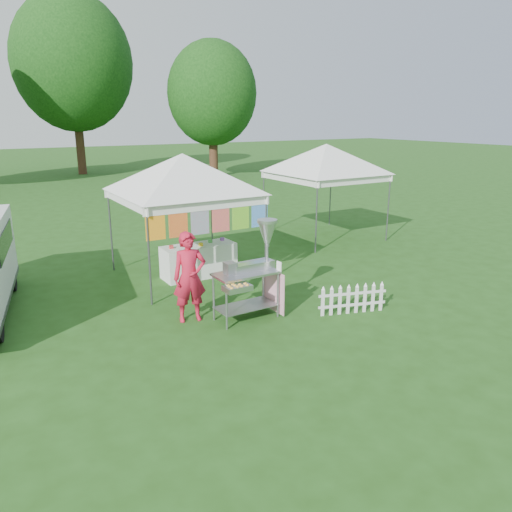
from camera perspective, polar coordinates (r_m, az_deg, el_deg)
ground at (r=9.62m, az=0.55°, el=-7.81°), size 120.00×120.00×0.00m
canopy_main at (r=11.97m, az=-8.43°, el=11.46°), size 4.24×4.24×3.45m
canopy_right at (r=16.12m, az=8.06°, el=12.56°), size 4.24×4.24×3.45m
tree_mid at (r=36.46m, az=-20.23°, el=20.02°), size 7.60×7.60×11.52m
tree_right at (r=32.96m, az=-5.04°, el=18.01°), size 5.60×5.60×8.42m
donut_cart at (r=9.60m, az=-0.11°, el=-0.69°), size 1.38×0.95×1.92m
vendor at (r=9.60m, az=-7.60°, el=-2.40°), size 0.71×0.54×1.76m
picket_fence at (r=10.22m, az=10.96°, el=-4.94°), size 1.38×0.46×0.56m
display_table at (r=12.39m, az=-6.55°, el=-0.52°), size 1.80×0.70×0.80m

